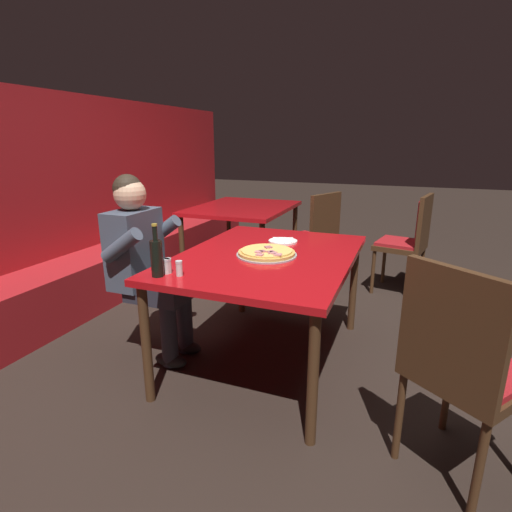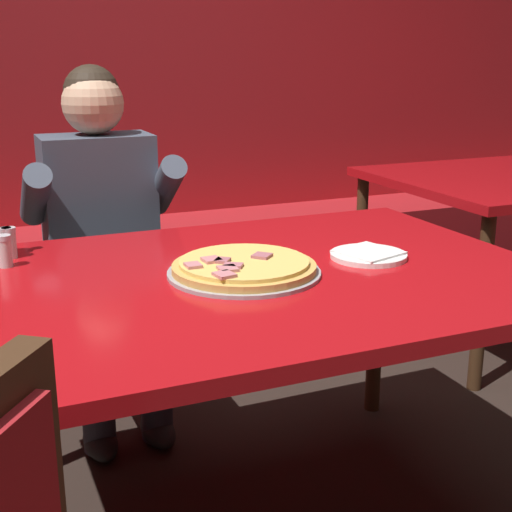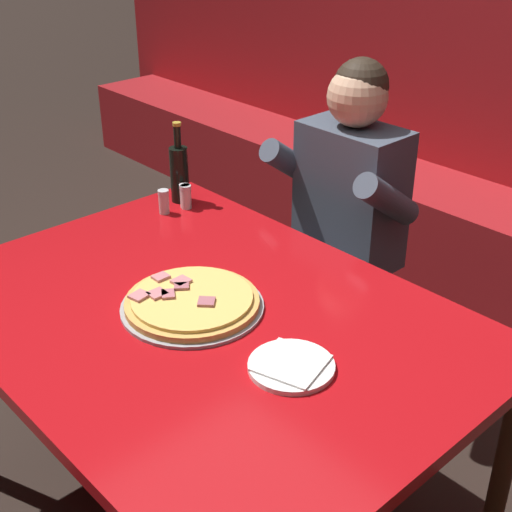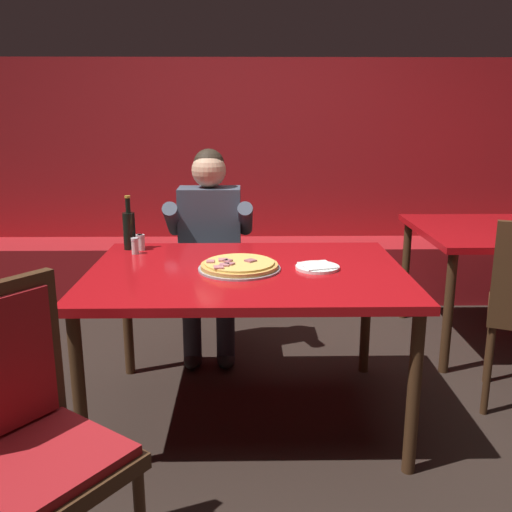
% 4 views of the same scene
% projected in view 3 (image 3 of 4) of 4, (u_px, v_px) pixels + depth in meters
% --- Properties ---
extents(main_dining_table, '(1.50, 1.09, 0.77)m').
position_uv_depth(main_dining_table, '(204.00, 333.00, 1.95)').
color(main_dining_table, '#422816').
rests_on(main_dining_table, ground_plane).
extents(pizza, '(0.39, 0.39, 0.05)m').
position_uv_depth(pizza, '(192.00, 302.00, 1.93)').
color(pizza, '#9E9EA3').
rests_on(pizza, main_dining_table).
extents(plate_white_paper, '(0.21, 0.21, 0.02)m').
position_uv_depth(plate_white_paper, '(290.00, 366.00, 1.70)').
color(plate_white_paper, white).
rests_on(plate_white_paper, main_dining_table).
extents(beer_bottle, '(0.07, 0.07, 0.29)m').
position_uv_depth(beer_bottle, '(179.00, 172.00, 2.52)').
color(beer_bottle, black).
rests_on(beer_bottle, main_dining_table).
extents(shaker_red_pepper_flakes, '(0.04, 0.04, 0.09)m').
position_uv_depth(shaker_red_pepper_flakes, '(186.00, 198.00, 2.50)').
color(shaker_red_pepper_flakes, silver).
rests_on(shaker_red_pepper_flakes, main_dining_table).
extents(shaker_parmesan, '(0.04, 0.04, 0.09)m').
position_uv_depth(shaker_parmesan, '(185.00, 197.00, 2.51)').
color(shaker_parmesan, silver).
rests_on(shaker_parmesan, main_dining_table).
extents(shaker_black_pepper, '(0.04, 0.04, 0.09)m').
position_uv_depth(shaker_black_pepper, '(164.00, 203.00, 2.46)').
color(shaker_black_pepper, silver).
rests_on(shaker_black_pepper, main_dining_table).
extents(diner_seated_blue_shirt, '(0.53, 0.53, 1.27)m').
position_uv_depth(diner_seated_blue_shirt, '(334.00, 221.00, 2.57)').
color(diner_seated_blue_shirt, black).
rests_on(diner_seated_blue_shirt, ground_plane).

